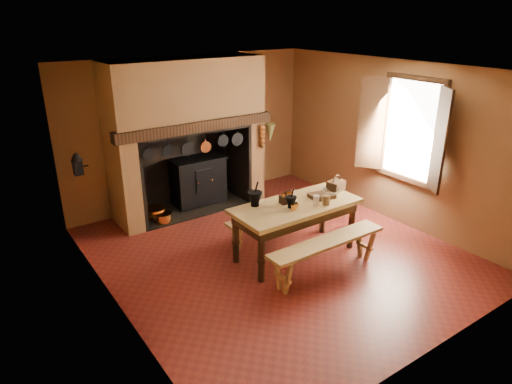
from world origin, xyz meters
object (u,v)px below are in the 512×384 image
Objects in this scene: iron_range at (199,180)px; coffee_grinder at (285,199)px; work_table at (296,212)px; bench_front at (327,249)px; wicker_basket at (336,185)px; mixing_bowl at (331,192)px.

iron_range is 2.57m from coffee_grinder.
bench_front is at bearing -90.00° from work_table.
iron_range is 5.05× the size of wicker_basket.
work_table is 0.77m from bench_front.
mixing_bowl is at bearing 44.47° from bench_front.
work_table is (0.25, -2.64, 0.23)m from iron_range.
iron_range is 5.59× the size of mixing_bowl.
bench_front is at bearing -77.23° from coffee_grinder.
iron_range is at bearing 95.37° from work_table.
iron_range is at bearing 96.24° from coffee_grinder.
work_table is at bearing -179.68° from mixing_bowl.
work_table is 0.91m from wicker_basket.
mixing_bowl reaches higher than work_table.
coffee_grinder is at bearing -87.36° from iron_range.
wicker_basket is at bearing 23.65° from mixing_bowl.
mixing_bowl is at bearing -3.99° from coffee_grinder.
iron_range is 0.82× the size of work_table.
coffee_grinder is at bearing 172.41° from mixing_bowl.
coffee_grinder is (0.12, -2.53, 0.44)m from iron_range.
coffee_grinder is at bearing 138.39° from work_table.
work_table is at bearing -84.63° from iron_range.
iron_range is at bearing 110.10° from mixing_bowl.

